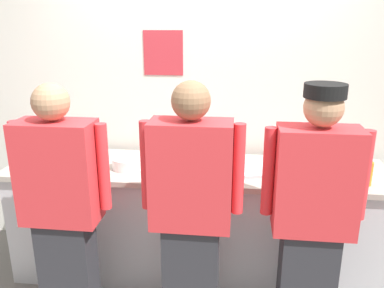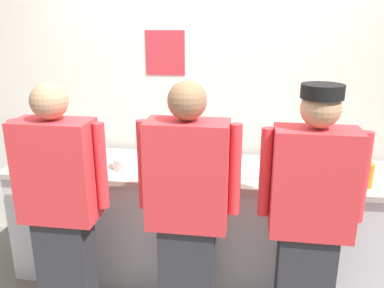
{
  "view_description": "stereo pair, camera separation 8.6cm",
  "coord_description": "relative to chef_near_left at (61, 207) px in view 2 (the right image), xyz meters",
  "views": [
    {
      "loc": [
        0.3,
        -2.4,
        1.98
      ],
      "look_at": [
        -0.03,
        0.35,
        1.11
      ],
      "focal_mm": 36.76,
      "sensor_mm": 36.0,
      "label": 1
    },
    {
      "loc": [
        0.38,
        -2.39,
        1.98
      ],
      "look_at": [
        -0.03,
        0.35,
        1.11
      ],
      "focal_mm": 36.76,
      "sensor_mm": 36.0,
      "label": 2
    }
  ],
  "objects": [
    {
      "name": "wall_back",
      "position": [
        0.75,
        1.18,
        0.55
      ],
      "size": [
        4.52,
        0.11,
        2.84
      ],
      "color": "silver",
      "rests_on": "ground"
    },
    {
      "name": "prep_counter",
      "position": [
        0.75,
        0.7,
        -0.41
      ],
      "size": [
        2.88,
        0.71,
        0.92
      ],
      "color": "silver",
      "rests_on": "ground"
    },
    {
      "name": "chef_near_left",
      "position": [
        0.0,
        0.0,
        0.0
      ],
      "size": [
        0.6,
        0.24,
        1.65
      ],
      "color": "#2D2D33",
      "rests_on": "ground"
    },
    {
      "name": "chef_center",
      "position": [
        0.8,
        0.01,
        0.01
      ],
      "size": [
        0.61,
        0.24,
        1.67
      ],
      "color": "#2D2D33",
      "rests_on": "ground"
    },
    {
      "name": "chef_far_right",
      "position": [
        1.51,
        0.06,
        0.02
      ],
      "size": [
        0.6,
        0.24,
        1.66
      ],
      "color": "#2D2D33",
      "rests_on": "ground"
    },
    {
      "name": "plate_stack_front",
      "position": [
        0.24,
        0.62,
        0.09
      ],
      "size": [
        0.23,
        0.23,
        0.08
      ],
      "color": "white",
      "rests_on": "prep_counter"
    },
    {
      "name": "plate_stack_rear",
      "position": [
        1.44,
        0.8,
        0.08
      ],
      "size": [
        0.22,
        0.22,
        0.07
      ],
      "color": "white",
      "rests_on": "prep_counter"
    },
    {
      "name": "mixing_bowl_steel",
      "position": [
        -0.15,
        0.7,
        0.11
      ],
      "size": [
        0.37,
        0.37,
        0.14
      ],
      "primitive_type": "cylinder",
      "color": "#B7BABF",
      "rests_on": "prep_counter"
    },
    {
      "name": "sheet_tray",
      "position": [
        1.08,
        0.67,
        0.06
      ],
      "size": [
        0.53,
        0.44,
        0.02
      ],
      "primitive_type": "cube",
      "rotation": [
        0.0,
        0.0,
        0.24
      ],
      "color": "#B7BABF",
      "rests_on": "prep_counter"
    },
    {
      "name": "squeeze_bottle_primary",
      "position": [
        1.83,
        0.7,
        0.14
      ],
      "size": [
        0.06,
        0.06,
        0.19
      ],
      "color": "#56A333",
      "rests_on": "prep_counter"
    },
    {
      "name": "squeeze_bottle_secondary",
      "position": [
        1.93,
        0.5,
        0.14
      ],
      "size": [
        0.06,
        0.06,
        0.2
      ],
      "color": "orange",
      "rests_on": "prep_counter"
    },
    {
      "name": "ramekin_yellow_sauce",
      "position": [
        1.75,
        0.86,
        0.07
      ],
      "size": [
        0.09,
        0.09,
        0.04
      ],
      "color": "white",
      "rests_on": "prep_counter"
    },
    {
      "name": "ramekin_red_sauce",
      "position": [
        1.54,
        0.57,
        0.07
      ],
      "size": [
        0.08,
        0.08,
        0.05
      ],
      "color": "white",
      "rests_on": "prep_counter"
    },
    {
      "name": "ramekin_orange_sauce",
      "position": [
        0.48,
        0.82,
        0.07
      ],
      "size": [
        0.09,
        0.09,
        0.04
      ],
      "color": "white",
      "rests_on": "prep_counter"
    },
    {
      "name": "deli_cup",
      "position": [
        1.99,
        0.8,
        0.09
      ],
      "size": [
        0.09,
        0.09,
        0.09
      ],
      "primitive_type": "cylinder",
      "color": "white",
      "rests_on": "prep_counter"
    }
  ]
}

